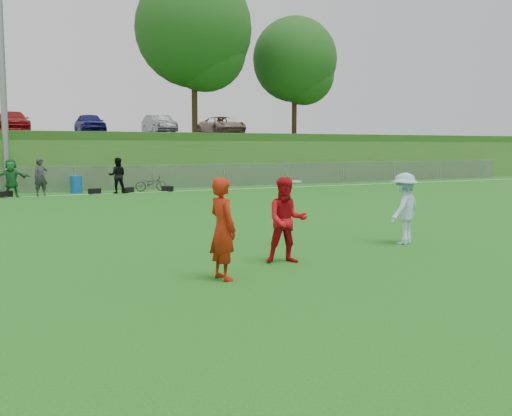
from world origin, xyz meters
TOP-DOWN VIEW (x-y plane):
  - ground at (0.00, 0.00)m, footprint 120.00×120.00m
  - sideline_far at (0.00, 18.00)m, footprint 60.00×0.10m
  - fence at (0.00, 20.00)m, footprint 58.00×0.06m
  - light_pole at (-3.00, 20.80)m, footprint 1.20×0.40m
  - berm at (0.00, 31.00)m, footprint 120.00×18.00m
  - parking_lot at (0.00, 33.00)m, footprint 120.00×12.00m
  - tree_green_near at (8.16, 24.42)m, footprint 7.14×7.14m
  - tree_green_far at (16.16, 25.92)m, footprint 5.88×5.88m
  - car_row at (-1.17, 32.00)m, footprint 32.04×5.18m
  - spectator_row at (-2.72, 18.00)m, footprint 8.42×0.82m
  - gear_bags at (0.92, 18.10)m, footprint 7.98×0.53m
  - player_red_left at (-0.81, -0.49)m, footprint 0.50×0.68m
  - player_red_center at (0.82, 0.24)m, footprint 0.95×0.85m
  - player_blue at (4.27, 0.91)m, footprint 1.20×0.98m
  - frisbee at (1.84, 1.67)m, footprint 0.28×0.28m
  - recycling_bin at (-0.08, 19.00)m, footprint 0.62×0.62m
  - bicycle at (3.41, 18.44)m, footprint 1.62×0.90m

SIDE VIEW (x-z plane):
  - ground at x=0.00m, z-range 0.00..0.00m
  - sideline_far at x=0.00m, z-range 0.00..0.01m
  - gear_bags at x=0.92m, z-range 0.00..0.26m
  - bicycle at x=3.41m, z-range 0.00..0.80m
  - recycling_bin at x=-0.08m, z-range 0.00..0.83m
  - fence at x=0.00m, z-range 0.00..1.30m
  - player_blue at x=4.27m, z-range 0.00..1.62m
  - player_red_center at x=0.82m, z-range 0.00..1.64m
  - spectator_row at x=-2.72m, z-range 0.00..1.69m
  - player_red_left at x=-0.81m, z-range 0.00..1.71m
  - frisbee at x=1.84m, z-range 1.44..1.47m
  - berm at x=0.00m, z-range 0.00..3.00m
  - parking_lot at x=0.00m, z-range 3.00..3.10m
  - car_row at x=-1.17m, z-range 3.10..4.54m
  - light_pole at x=-3.00m, z-range 0.63..12.78m
  - tree_green_far at x=16.16m, z-range 3.87..12.06m
  - tree_green_near at x=8.16m, z-range 4.06..14.00m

